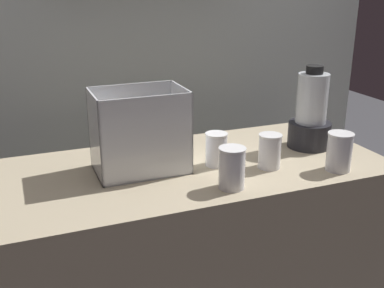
% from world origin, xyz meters
% --- Properties ---
extents(counter, '(1.40, 0.64, 0.90)m').
position_xyz_m(counter, '(0.00, 0.00, 0.45)').
color(counter, tan).
rests_on(counter, ground_plane).
extents(back_wall_unit, '(2.60, 0.24, 2.50)m').
position_xyz_m(back_wall_unit, '(-0.00, 0.77, 1.27)').
color(back_wall_unit, silver).
rests_on(back_wall_unit, ground_plane).
extents(carrot_display_bin, '(0.31, 0.21, 0.28)m').
position_xyz_m(carrot_display_bin, '(-0.18, 0.03, 0.99)').
color(carrot_display_bin, white).
rests_on(carrot_display_bin, counter).
extents(blender_pitcher, '(0.17, 0.17, 0.32)m').
position_xyz_m(blender_pitcher, '(0.50, 0.01, 1.03)').
color(blender_pitcher, black).
rests_on(blender_pitcher, counter).
extents(juice_cup_beet_far_left, '(0.09, 0.09, 0.14)m').
position_xyz_m(juice_cup_beet_far_left, '(0.05, -0.22, 0.96)').
color(juice_cup_beet_far_left, white).
rests_on(juice_cup_beet_far_left, counter).
extents(juice_cup_carrot_left, '(0.08, 0.08, 0.12)m').
position_xyz_m(juice_cup_carrot_left, '(0.08, -0.03, 0.95)').
color(juice_cup_carrot_left, white).
rests_on(juice_cup_carrot_left, counter).
extents(juice_cup_pomegranate_middle, '(0.08, 0.08, 0.12)m').
position_xyz_m(juice_cup_pomegranate_middle, '(0.24, -0.12, 0.95)').
color(juice_cup_pomegranate_middle, white).
rests_on(juice_cup_pomegranate_middle, counter).
extents(juice_cup_pomegranate_right, '(0.09, 0.09, 0.13)m').
position_xyz_m(juice_cup_pomegranate_right, '(0.46, -0.23, 0.96)').
color(juice_cup_pomegranate_right, white).
rests_on(juice_cup_pomegranate_right, counter).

